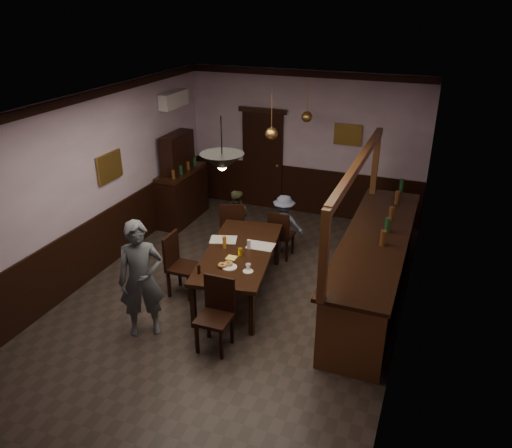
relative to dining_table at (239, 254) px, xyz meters
The scene contains 30 objects.
room 0.94m from the dining_table, 92.56° to the right, with size 5.01×8.01×3.01m.
dining_table is the anchor object (origin of this frame).
chair_far_left 1.35m from the dining_table, 118.14° to the left, with size 0.56×0.56×1.01m.
chair_far_right 1.36m from the dining_table, 80.43° to the left, with size 0.41×0.41×0.91m.
chair_near 1.33m from the dining_table, 80.20° to the right, with size 0.44×0.44×1.00m.
chair_side 0.96m from the dining_table, 159.34° to the right, with size 0.44×0.44×1.00m.
person_standing 1.64m from the dining_table, 120.77° to the right, with size 0.62×0.40×1.69m, color #4F545A.
person_seated_left 1.62m from the dining_table, 115.45° to the left, with size 0.54×0.42×1.12m, color #414227.
person_seated_right 1.62m from the dining_table, 83.07° to the left, with size 0.71×0.41×1.10m, color slate.
newspaper_left 0.46m from the dining_table, 146.47° to the left, with size 0.42×0.30×0.01m, color silver.
newspaper_right 0.37m from the dining_table, 46.52° to the left, with size 0.42×0.30×0.01m, color silver.
napkin 0.26m from the dining_table, 94.52° to the right, with size 0.15×0.15×0.00m, color #F2E259.
saucer 0.65m from the dining_table, 55.78° to the right, with size 0.15×0.15×0.01m, color white.
coffee_cup 0.60m from the dining_table, 54.29° to the right, with size 0.08×0.08×0.07m, color white.
pastry_plate 0.54m from the dining_table, 82.07° to the right, with size 0.22×0.22×0.01m, color white.
pastry_ring_a 0.56m from the dining_table, 92.92° to the right, with size 0.13×0.13×0.04m, color #C68C47.
pastry_ring_b 0.49m from the dining_table, 85.94° to the right, with size 0.13×0.13×0.04m, color #C68C47.
soda_can 0.20m from the dining_table, 61.74° to the right, with size 0.07×0.07×0.12m, color yellow.
beer_glass 0.30m from the dining_table, behind, with size 0.06×0.06×0.20m, color #BF721E.
water_glass 0.22m from the dining_table, 46.64° to the left, with size 0.06×0.06×0.15m, color silver.
pepper_mill 0.89m from the dining_table, 107.22° to the right, with size 0.04×0.04×0.14m, color black.
sideboard 3.14m from the dining_table, 135.31° to the left, with size 0.50×1.39×1.84m.
bar_counter 2.07m from the dining_table, 17.81° to the left, with size 0.92×3.97×2.23m.
door_back 3.62m from the dining_table, 104.83° to the left, with size 0.90×0.06×2.10m, color black.
ac_unit 3.84m from the dining_table, 134.68° to the left, with size 0.20×0.85×0.30m.
picture_left_large 2.70m from the dining_table, behind, with size 0.04×0.62×0.48m.
picture_back 3.77m from the dining_table, 75.86° to the left, with size 0.55×0.04×0.42m.
pendant_iron 1.91m from the dining_table, 80.74° to the right, with size 0.56×0.56×0.69m.
pendant_brass_mid 2.01m from the dining_table, 86.22° to the left, with size 0.20×0.20×0.81m.
pendant_brass_far 3.04m from the dining_table, 83.78° to the left, with size 0.20×0.20×0.81m.
Camera 1 is at (2.71, -5.75, 4.33)m, focal length 35.00 mm.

